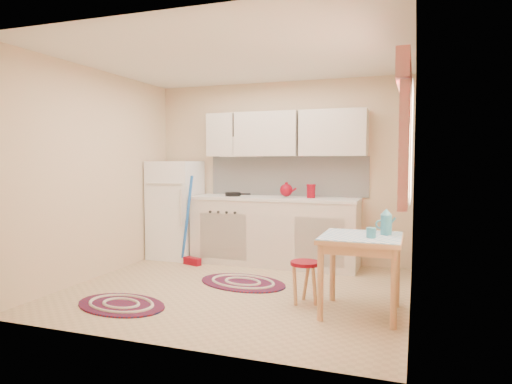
# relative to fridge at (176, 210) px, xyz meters

# --- Properties ---
(room_shell) EXTENTS (3.64, 3.60, 2.52)m
(room_shell) POSITION_rel_fridge_xyz_m (1.61, -1.01, 0.90)
(room_shell) COLOR tan
(room_shell) RESTS_ON ground
(fridge) EXTENTS (0.65, 0.60, 1.40)m
(fridge) POSITION_rel_fridge_xyz_m (0.00, 0.00, 0.00)
(fridge) COLOR white
(fridge) RESTS_ON ground
(broom) EXTENTS (0.30, 0.20, 1.20)m
(broom) POSITION_rel_fridge_xyz_m (0.45, -0.35, -0.10)
(broom) COLOR blue
(broom) RESTS_ON ground
(base_cabinets) EXTENTS (2.25, 0.60, 0.88)m
(base_cabinets) POSITION_rel_fridge_xyz_m (1.48, 0.05, -0.26)
(base_cabinets) COLOR beige
(base_cabinets) RESTS_ON ground
(countertop) EXTENTS (2.27, 0.62, 0.04)m
(countertop) POSITION_rel_fridge_xyz_m (1.48, 0.05, 0.20)
(countertop) COLOR silver
(countertop) RESTS_ON base_cabinets
(frying_pan) EXTENTS (0.25, 0.25, 0.05)m
(frying_pan) POSITION_rel_fridge_xyz_m (0.90, 0.00, 0.24)
(frying_pan) COLOR black
(frying_pan) RESTS_ON countertop
(red_kettle) EXTENTS (0.23, 0.21, 0.19)m
(red_kettle) POSITION_rel_fridge_xyz_m (1.65, 0.05, 0.32)
(red_kettle) COLOR maroon
(red_kettle) RESTS_ON countertop
(red_canister) EXTENTS (0.12, 0.12, 0.16)m
(red_canister) POSITION_rel_fridge_xyz_m (1.98, 0.05, 0.30)
(red_canister) COLOR maroon
(red_canister) RESTS_ON countertop
(table) EXTENTS (0.72, 0.72, 0.72)m
(table) POSITION_rel_fridge_xyz_m (2.82, -1.59, -0.34)
(table) COLOR tan
(table) RESTS_ON ground
(stool) EXTENTS (0.33, 0.33, 0.42)m
(stool) POSITION_rel_fridge_xyz_m (2.27, -1.47, -0.49)
(stool) COLOR maroon
(stool) RESTS_ON ground
(coffee_pot) EXTENTS (0.16, 0.15, 0.25)m
(coffee_pot) POSITION_rel_fridge_xyz_m (3.03, -1.47, 0.15)
(coffee_pot) COLOR teal
(coffee_pot) RESTS_ON table
(mug) EXTENTS (0.11, 0.11, 0.10)m
(mug) POSITION_rel_fridge_xyz_m (2.92, -1.69, 0.07)
(mug) COLOR teal
(mug) RESTS_ON table
(rug_center) EXTENTS (1.20, 0.93, 0.02)m
(rug_center) POSITION_rel_fridge_xyz_m (1.42, -0.99, -0.69)
(rug_center) COLOR maroon
(rug_center) RESTS_ON ground
(rug_left) EXTENTS (1.08, 0.83, 0.02)m
(rug_left) POSITION_rel_fridge_xyz_m (0.59, -2.14, -0.69)
(rug_left) COLOR maroon
(rug_left) RESTS_ON ground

